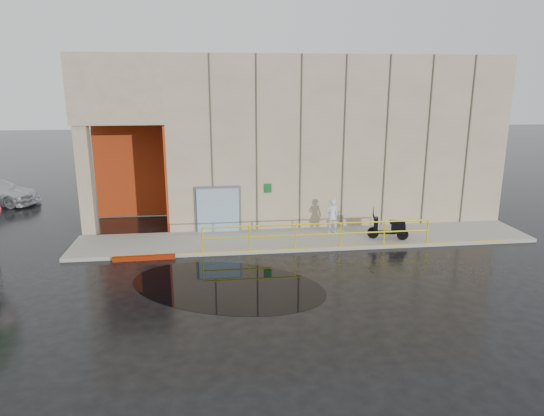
% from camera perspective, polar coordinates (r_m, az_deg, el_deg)
% --- Properties ---
extents(ground, '(120.00, 120.00, 0.00)m').
position_cam_1_polar(ground, '(16.97, -6.60, -9.11)').
color(ground, black).
rests_on(ground, ground).
extents(sidewalk, '(20.00, 3.00, 0.15)m').
position_cam_1_polar(sidewalk, '(21.52, 3.96, -3.64)').
color(sidewalk, gray).
rests_on(sidewalk, ground).
extents(building, '(20.00, 10.17, 8.00)m').
position_cam_1_polar(building, '(27.14, 3.79, 9.08)').
color(building, gray).
rests_on(building, ground).
extents(guardrail, '(9.56, 0.06, 1.03)m').
position_cam_1_polar(guardrail, '(20.13, 5.43, -3.16)').
color(guardrail, '#DAC90B').
rests_on(guardrail, sidewalk).
extents(person, '(0.61, 0.42, 1.60)m').
position_cam_1_polar(person, '(21.97, 7.07, -0.95)').
color(person, silver).
rests_on(person, sidewalk).
extents(scooter, '(1.80, 1.06, 1.36)m').
position_cam_1_polar(scooter, '(21.58, 13.60, -1.60)').
color(scooter, black).
rests_on(scooter, sidewalk).
extents(red_curb, '(2.41, 0.28, 0.18)m').
position_cam_1_polar(red_curb, '(19.81, -14.79, -5.70)').
color(red_curb, maroon).
rests_on(red_curb, ground).
extents(puddle, '(8.08, 6.76, 0.01)m').
position_cam_1_polar(puddle, '(16.95, -5.32, -9.09)').
color(puddle, black).
rests_on(puddle, ground).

